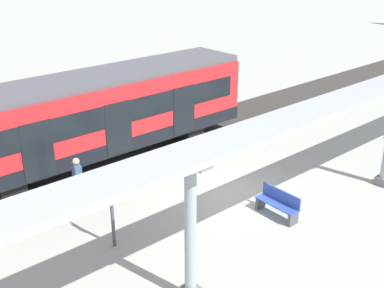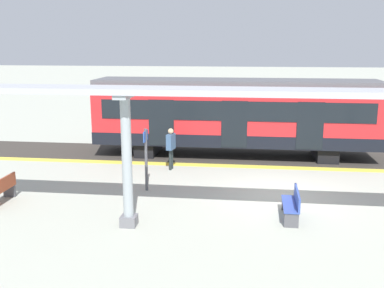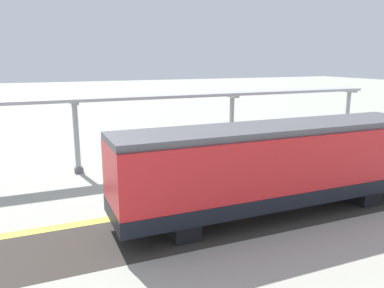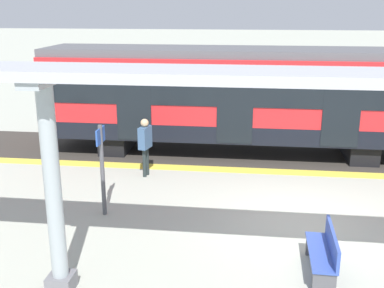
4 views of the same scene
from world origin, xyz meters
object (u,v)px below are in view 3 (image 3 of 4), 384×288
at_px(train_near_carriage, 276,167).
at_px(passenger_by_the_benches, 317,135).
at_px(trash_bin, 337,140).
at_px(canopy_pillar_second, 232,125).
at_px(bench_far_end, 166,161).
at_px(canopy_pillar_third, 77,137).
at_px(passenger_waiting_near_edge, 286,163).
at_px(canopy_pillar_nearest, 347,117).
at_px(platform_info_sign, 262,145).
at_px(bench_near_end, 303,146).

height_order(train_near_carriage, passenger_by_the_benches, train_near_carriage).
bearing_deg(passenger_by_the_benches, trash_bin, -78.56).
distance_m(canopy_pillar_second, bench_far_end, 4.98).
xyz_separation_m(canopy_pillar_third, passenger_waiting_near_edge, (-5.81, -8.90, -0.83)).
bearing_deg(passenger_waiting_near_edge, canopy_pillar_third, 56.85).
bearing_deg(canopy_pillar_nearest, platform_info_sign, 108.96).
bearing_deg(passenger_by_the_benches, canopy_pillar_third, 86.11).
xyz_separation_m(passenger_waiting_near_edge, passenger_by_the_benches, (4.80, -6.02, 0.00)).
bearing_deg(platform_info_sign, bench_near_end, -66.56).
height_order(canopy_pillar_second, trash_bin, canopy_pillar_second).
distance_m(bench_far_end, trash_bin, 12.61).
height_order(train_near_carriage, bench_far_end, train_near_carriage).
distance_m(bench_near_end, passenger_by_the_benches, 1.42).
height_order(train_near_carriage, trash_bin, train_near_carriage).
bearing_deg(train_near_carriage, bench_near_end, -45.12).
distance_m(platform_info_sign, passenger_waiting_near_edge, 2.75).
relative_size(train_near_carriage, passenger_by_the_benches, 7.36).
bearing_deg(bench_near_end, train_near_carriage, 134.88).
xyz_separation_m(canopy_pillar_second, passenger_waiting_near_edge, (-5.81, 0.23, -0.83)).
relative_size(canopy_pillar_third, bench_far_end, 2.48).
bearing_deg(bench_near_end, bench_far_end, 89.29).
bearing_deg(passenger_by_the_benches, bench_near_end, 99.17).
bearing_deg(bench_far_end, passenger_by_the_benches, -89.51).
distance_m(canopy_pillar_third, bench_near_end, 13.80).
bearing_deg(platform_info_sign, trash_bin, -71.98).
xyz_separation_m(canopy_pillar_third, trash_bin, (-0.58, -17.09, -1.45)).
xyz_separation_m(bench_near_end, trash_bin, (0.64, -3.42, 0.01)).
bearing_deg(bench_far_end, canopy_pillar_second, -76.59).
relative_size(canopy_pillar_second, canopy_pillar_third, 1.00).
bearing_deg(canopy_pillar_second, bench_far_end, 103.41).
distance_m(canopy_pillar_nearest, bench_far_end, 13.98).
height_order(bench_far_end, passenger_by_the_benches, passenger_by_the_benches).
distance_m(canopy_pillar_nearest, passenger_by_the_benches, 3.67).
distance_m(train_near_carriage, trash_bin, 13.36).
relative_size(train_near_carriage, canopy_pillar_third, 3.36).
bearing_deg(canopy_pillar_nearest, bench_near_end, 104.57).
height_order(bench_far_end, platform_info_sign, platform_info_sign).
bearing_deg(platform_info_sign, passenger_by_the_benches, -69.57).
height_order(canopy_pillar_third, platform_info_sign, canopy_pillar_third).
distance_m(canopy_pillar_nearest, passenger_waiting_near_edge, 11.13).
xyz_separation_m(canopy_pillar_third, bench_far_end, (-1.10, -4.49, -1.46)).
bearing_deg(canopy_pillar_third, train_near_carriage, -142.94).
relative_size(train_near_carriage, bench_near_end, 8.39).
bearing_deg(canopy_pillar_nearest, train_near_carriage, 125.28).
bearing_deg(train_near_carriage, canopy_pillar_nearest, -54.72).
relative_size(bench_near_end, platform_info_sign, 0.68).
xyz_separation_m(canopy_pillar_third, passenger_by_the_benches, (-1.02, -14.92, -0.83)).
height_order(canopy_pillar_second, bench_far_end, canopy_pillar_second).
distance_m(bench_far_end, platform_info_sign, 5.29).
height_order(canopy_pillar_nearest, bench_far_end, canopy_pillar_nearest).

